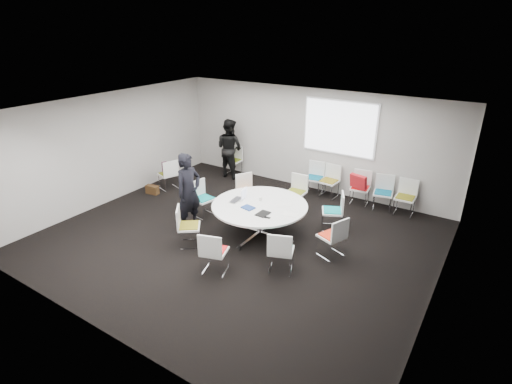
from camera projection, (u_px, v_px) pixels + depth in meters
The scene contains 31 objects.
room_shell at pixel (241, 179), 8.21m from camera, with size 8.08×7.08×2.88m.
conference_table at pixel (260, 213), 8.75m from camera, with size 2.09×2.09×0.73m.
projection_screen at pixel (339, 128), 10.35m from camera, with size 1.90×0.03×1.35m, color white.
chair_ring_a at pixel (331, 244), 8.02m from camera, with size 0.59×0.60×0.88m.
chair_ring_b at pixel (332, 218), 9.08m from camera, with size 0.60×0.61×0.88m.
chair_ring_c at pixel (296, 199), 10.07m from camera, with size 0.47×0.46×0.88m.
chair_ring_d at pixel (247, 198), 10.11m from camera, with size 0.62×0.62×0.88m.
chair_ring_e at pixel (204, 205), 9.70m from camera, with size 0.52×0.53×0.88m.
chair_ring_f at pixel (189, 234), 8.41m from camera, with size 0.64×0.64×0.88m.
chair_ring_g at pixel (214, 259), 7.50m from camera, with size 0.57×0.57×0.88m.
chair_ring_h at pixel (281, 259), 7.52m from camera, with size 0.59×0.58×0.88m.
chair_back_a at pixel (314, 184), 10.98m from camera, with size 0.51×0.49×0.88m.
chair_back_b at pixel (329, 187), 10.76m from camera, with size 0.50×0.49×0.88m.
chair_back_c at pixel (360, 194), 10.34m from camera, with size 0.51×0.50×0.88m.
chair_back_d at pixel (382, 199), 10.03m from camera, with size 0.54×0.53×0.88m.
chair_back_e at pixel (404, 204), 9.77m from camera, with size 0.47×0.46×0.88m.
chair_spare_left at pixel (169, 180), 11.26m from camera, with size 0.57×0.58×0.88m.
chair_person_back at pixel (233, 166), 12.35m from camera, with size 0.47×0.46×0.88m.
person_main at pixel (189, 192), 8.87m from camera, with size 0.65×0.43×1.80m, color black.
person_back at pixel (229, 148), 11.98m from camera, with size 0.86×0.67×1.78m, color black.
laptop at pixel (238, 200), 8.84m from camera, with size 0.36×0.23×0.03m, color #333338.
laptop_lid at pixel (244, 193), 8.91m from camera, with size 0.30×0.02×0.22m, color silver.
notebook_black at pixel (263, 214), 8.23m from camera, with size 0.22×0.30×0.02m, color black.
tablet_folio at pixel (248, 208), 8.50m from camera, with size 0.26×0.20×0.03m, color navy.
papers_right at pixel (284, 205), 8.65m from camera, with size 0.30×0.21×0.00m, color silver.
papers_front at pixel (290, 214), 8.23m from camera, with size 0.30×0.21×0.00m, color white.
cup at pixel (260, 199), 8.84m from camera, with size 0.08×0.08×0.09m, color white.
phone at pixel (267, 218), 8.08m from camera, with size 0.14×0.07×0.01m, color black.
maroon_bag at pixel (167, 168), 11.14m from camera, with size 0.40×0.14×0.28m, color #551637.
brown_bag at pixel (152, 190), 11.01m from camera, with size 0.36×0.16×0.24m, color #3C2713.
red_jacket at pixel (358, 182), 9.99m from camera, with size 0.44×0.10×0.35m, color #AF151C.
Camera 1 is at (4.49, -6.26, 4.39)m, focal length 28.00 mm.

